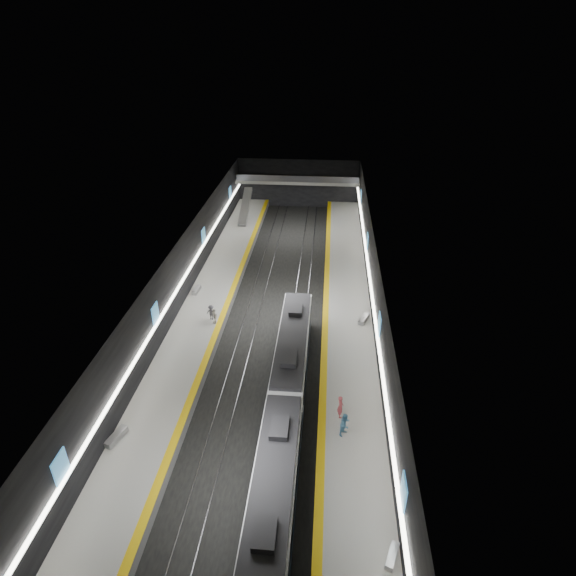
# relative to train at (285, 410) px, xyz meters

# --- Properties ---
(ground) EXTENTS (70.00, 70.00, 0.00)m
(ground) POSITION_rel_train_xyz_m (-2.50, 16.52, -2.20)
(ground) COLOR black
(ground) RESTS_ON ground
(ceiling) EXTENTS (20.00, 70.00, 0.04)m
(ceiling) POSITION_rel_train_xyz_m (-2.50, 16.52, 5.80)
(ceiling) COLOR beige
(ceiling) RESTS_ON wall_left
(wall_left) EXTENTS (0.04, 70.00, 8.00)m
(wall_left) POSITION_rel_train_xyz_m (-12.50, 16.52, 1.80)
(wall_left) COLOR black
(wall_left) RESTS_ON ground
(wall_right) EXTENTS (0.04, 70.00, 8.00)m
(wall_right) POSITION_rel_train_xyz_m (7.50, 16.52, 1.80)
(wall_right) COLOR black
(wall_right) RESTS_ON ground
(wall_back) EXTENTS (20.00, 0.04, 8.00)m
(wall_back) POSITION_rel_train_xyz_m (-2.50, 51.52, 1.80)
(wall_back) COLOR black
(wall_back) RESTS_ON ground
(platform_left) EXTENTS (5.00, 70.00, 1.00)m
(platform_left) POSITION_rel_train_xyz_m (-10.00, 16.52, -1.70)
(platform_left) COLOR slate
(platform_left) RESTS_ON ground
(tile_surface_left) EXTENTS (5.00, 70.00, 0.02)m
(tile_surface_left) POSITION_rel_train_xyz_m (-10.00, 16.52, -1.19)
(tile_surface_left) COLOR #B1B1AB
(tile_surface_left) RESTS_ON platform_left
(tactile_strip_left) EXTENTS (0.60, 70.00, 0.02)m
(tactile_strip_left) POSITION_rel_train_xyz_m (-7.80, 16.52, -1.18)
(tactile_strip_left) COLOR yellow
(tactile_strip_left) RESTS_ON platform_left
(platform_right) EXTENTS (5.00, 70.00, 1.00)m
(platform_right) POSITION_rel_train_xyz_m (5.00, 16.52, -1.70)
(platform_right) COLOR slate
(platform_right) RESTS_ON ground
(tile_surface_right) EXTENTS (5.00, 70.00, 0.02)m
(tile_surface_right) POSITION_rel_train_xyz_m (5.00, 16.52, -1.19)
(tile_surface_right) COLOR #B1B1AB
(tile_surface_right) RESTS_ON platform_right
(tactile_strip_right) EXTENTS (0.60, 70.00, 0.02)m
(tactile_strip_right) POSITION_rel_train_xyz_m (2.80, 16.52, -1.18)
(tactile_strip_right) COLOR yellow
(tactile_strip_right) RESTS_ON platform_right
(rails) EXTENTS (6.52, 70.00, 0.12)m
(rails) POSITION_rel_train_xyz_m (-2.50, 16.52, -2.14)
(rails) COLOR gray
(rails) RESTS_ON ground
(train) EXTENTS (2.69, 30.04, 3.60)m
(train) POSITION_rel_train_xyz_m (0.00, 0.00, 0.00)
(train) COLOR #10223D
(train) RESTS_ON ground
(ad_posters) EXTENTS (19.94, 53.50, 2.20)m
(ad_posters) POSITION_rel_train_xyz_m (-2.50, 17.52, 2.30)
(ad_posters) COLOR #4697D2
(ad_posters) RESTS_ON wall_left
(cove_light_left) EXTENTS (0.25, 68.60, 0.12)m
(cove_light_left) POSITION_rel_train_xyz_m (-12.30, 16.52, 1.60)
(cove_light_left) COLOR white
(cove_light_left) RESTS_ON wall_left
(cove_light_right) EXTENTS (0.25, 68.60, 0.12)m
(cove_light_right) POSITION_rel_train_xyz_m (7.30, 16.52, 1.60)
(cove_light_right) COLOR white
(cove_light_right) RESTS_ON wall_right
(mezzanine_bridge) EXTENTS (20.00, 3.00, 1.50)m
(mezzanine_bridge) POSITION_rel_train_xyz_m (-2.50, 49.45, 2.84)
(mezzanine_bridge) COLOR gray
(mezzanine_bridge) RESTS_ON wall_left
(escalator) EXTENTS (1.20, 7.50, 3.92)m
(escalator) POSITION_rel_train_xyz_m (-10.00, 42.52, 0.70)
(escalator) COLOR #99999E
(escalator) RESTS_ON platform_left
(bench_left_near) EXTENTS (1.12, 2.10, 0.50)m
(bench_left_near) POSITION_rel_train_xyz_m (-12.00, -2.77, -0.95)
(bench_left_near) COLOR #99999E
(bench_left_near) RESTS_ON platform_left
(bench_left_far) EXTENTS (0.65, 1.84, 0.44)m
(bench_left_far) POSITION_rel_train_xyz_m (-11.73, 19.15, -0.98)
(bench_left_far) COLOR #99999E
(bench_left_far) RESTS_ON platform_left
(bench_right_near) EXTENTS (1.00, 1.70, 0.40)m
(bench_right_near) POSITION_rel_train_xyz_m (7.00, -10.01, -1.00)
(bench_right_near) COLOR #99999E
(bench_right_near) RESTS_ON platform_right
(bench_right_far) EXTENTS (1.28, 2.00, 0.48)m
(bench_right_far) POSITION_rel_train_xyz_m (6.67, 14.67, -0.96)
(bench_right_far) COLOR #99999E
(bench_right_far) RESTS_ON platform_right
(passenger_right_a) EXTENTS (0.56, 0.76, 1.93)m
(passenger_right_a) POSITION_rel_train_xyz_m (4.15, 0.97, -0.23)
(passenger_right_a) COLOR #B9454E
(passenger_right_a) RESTS_ON platform_right
(passenger_right_b) EXTENTS (1.11, 1.16, 1.89)m
(passenger_right_b) POSITION_rel_train_xyz_m (4.48, -0.83, -0.25)
(passenger_right_b) COLOR #538FB5
(passenger_right_b) RESTS_ON platform_right
(passenger_left_a) EXTENTS (0.69, 1.03, 1.62)m
(passenger_left_a) POSITION_rel_train_xyz_m (-8.26, 13.04, -0.39)
(passenger_left_a) COLOR silver
(passenger_left_a) RESTS_ON platform_left
(passenger_left_b) EXTENTS (1.14, 0.79, 1.62)m
(passenger_left_b) POSITION_rel_train_xyz_m (-8.74, 13.70, -0.39)
(passenger_left_b) COLOR #46464E
(passenger_left_b) RESTS_ON platform_left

